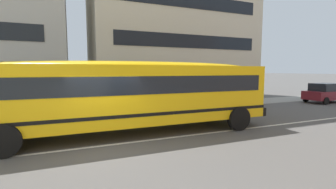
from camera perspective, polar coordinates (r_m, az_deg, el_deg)
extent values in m
plane|color=#54514F|center=(8.96, -14.98, -11.91)|extent=(400.00, 400.00, 0.00)
cube|color=gray|center=(16.21, -18.55, -4.04)|extent=(120.00, 3.00, 0.01)
cube|color=silver|center=(8.96, -14.98, -11.89)|extent=(110.00, 0.16, 0.01)
cube|color=yellow|center=(10.14, -8.26, 0.23)|extent=(11.85, 2.78, 2.37)
cube|color=black|center=(13.07, 18.31, -3.13)|extent=(0.23, 2.69, 0.39)
cube|color=black|center=(10.10, -8.30, 2.63)|extent=(11.14, 2.81, 0.69)
cube|color=black|center=(10.23, -8.20, -3.67)|extent=(11.87, 2.81, 0.13)
ellipsoid|color=yellow|center=(10.09, -8.36, 6.93)|extent=(11.38, 2.56, 0.39)
cylinder|color=red|center=(11.46, -28.92, -0.39)|extent=(0.48, 0.48, 0.03)
cylinder|color=black|center=(8.96, -35.29, -9.22)|extent=(1.08, 0.31, 1.08)
cylinder|color=black|center=(11.53, -32.29, -5.89)|extent=(1.08, 0.31, 1.08)
cylinder|color=black|center=(11.13, 16.87, -5.62)|extent=(1.08, 0.31, 1.08)
cylinder|color=black|center=(13.29, 9.54, -3.61)|extent=(1.08, 0.31, 1.08)
cube|color=maroon|center=(23.96, 34.08, -0.08)|extent=(3.93, 1.77, 0.70)
cube|color=black|center=(23.78, 33.98, 1.51)|extent=(2.23, 1.60, 0.64)
cylinder|color=black|center=(25.54, 33.98, -0.56)|extent=(0.60, 0.19, 0.60)
cylinder|color=black|center=(23.39, 30.57, -0.87)|extent=(0.60, 0.19, 0.60)
cylinder|color=black|center=(22.45, 34.09, -1.31)|extent=(0.60, 0.19, 0.60)
cube|color=beige|center=(24.87, 0.42, 21.94)|extent=(15.19, 9.09, 19.20)
cube|color=black|center=(19.79, 5.59, 3.55)|extent=(12.76, 0.04, 1.10)
cube|color=black|center=(19.93, 5.68, 12.78)|extent=(12.76, 0.04, 1.10)
cube|color=black|center=(20.56, 5.78, 21.67)|extent=(12.76, 0.04, 1.10)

